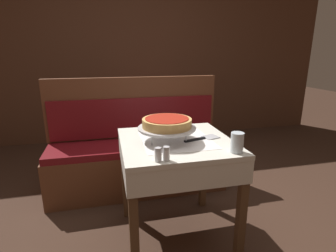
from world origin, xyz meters
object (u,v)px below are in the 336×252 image
object	(u,v)px
water_glass_near	(237,142)
condiment_caddy	(156,93)
booth_bench	(137,157)
salt_shaker	(158,154)
pizza_server	(203,138)
pepper_shaker	(166,153)
pizza_pan_stand	(167,128)
deep_dish_pizza	(167,123)
dining_table_rear	(152,102)
dining_table_front	(176,155)

from	to	relation	value
water_glass_near	condiment_caddy	xyz separation A→B (m)	(-0.10, 2.00, -0.01)
booth_bench	salt_shaker	distance (m)	1.17
pizza_server	pepper_shaker	bearing A→B (deg)	-137.55
salt_shaker	condiment_caddy	distance (m)	2.06
pizza_pan_stand	deep_dish_pizza	size ratio (longest dim) A/B	1.18
booth_bench	condiment_caddy	bearing A→B (deg)	68.87
dining_table_rear	pizza_server	xyz separation A→B (m)	(0.03, -1.80, 0.09)
dining_table_rear	salt_shaker	bearing A→B (deg)	-99.06
salt_shaker	pepper_shaker	distance (m)	0.04
dining_table_rear	pizza_pan_stand	xyz separation A→B (m)	(-0.21, -1.78, 0.16)
dining_table_front	condiment_caddy	bearing A→B (deg)	83.76
pizza_pan_stand	pizza_server	xyz separation A→B (m)	(0.24, -0.02, -0.08)
pizza_pan_stand	pizza_server	world-z (taller)	pizza_pan_stand
dining_table_rear	deep_dish_pizza	world-z (taller)	deep_dish_pizza
booth_bench	water_glass_near	xyz separation A→B (m)	(0.46, -1.05, 0.47)
pizza_pan_stand	dining_table_front	bearing A→B (deg)	0.25
dining_table_front	booth_bench	world-z (taller)	booth_bench
salt_shaker	condiment_caddy	bearing A→B (deg)	79.62
dining_table_front	water_glass_near	xyz separation A→B (m)	(0.28, -0.29, 0.17)
dining_table_front	deep_dish_pizza	bearing A→B (deg)	-179.75
dining_table_rear	pizza_server	world-z (taller)	pizza_server
pepper_shaker	condiment_caddy	world-z (taller)	condiment_caddy
booth_bench	dining_table_front	bearing A→B (deg)	-76.90
dining_table_front	water_glass_near	world-z (taller)	water_glass_near
dining_table_front	pizza_pan_stand	size ratio (longest dim) A/B	1.97
dining_table_rear	pizza_pan_stand	world-z (taller)	pizza_pan_stand
pizza_server	pizza_pan_stand	bearing A→B (deg)	174.60
booth_bench	pizza_pan_stand	size ratio (longest dim) A/B	4.36
pizza_server	booth_bench	bearing A→B (deg)	114.14
dining_table_front	dining_table_rear	size ratio (longest dim) A/B	0.85
booth_bench	pizza_pan_stand	world-z (taller)	booth_bench
booth_bench	pizza_server	distance (m)	0.96
pizza_pan_stand	condiment_caddy	xyz separation A→B (m)	(0.25, 1.71, -0.04)
dining_table_front	dining_table_rear	distance (m)	1.78
booth_bench	pizza_server	world-z (taller)	booth_bench
dining_table_front	pizza_server	xyz separation A→B (m)	(0.18, -0.02, 0.11)
condiment_caddy	water_glass_near	bearing A→B (deg)	-87.25
pizza_pan_stand	condiment_caddy	world-z (taller)	condiment_caddy
salt_shaker	pizza_pan_stand	bearing A→B (deg)	68.85
condiment_caddy	deep_dish_pizza	bearing A→B (deg)	-98.33
dining_table_rear	condiment_caddy	distance (m)	0.15
dining_table_rear	booth_bench	distance (m)	1.11
pizza_server	deep_dish_pizza	bearing A→B (deg)	174.60
deep_dish_pizza	dining_table_front	bearing A→B (deg)	0.25
booth_bench	salt_shaker	size ratio (longest dim) A/B	22.09
dining_table_front	pepper_shaker	bearing A→B (deg)	-114.04
pizza_pan_stand	pepper_shaker	distance (m)	0.32
booth_bench	condiment_caddy	world-z (taller)	booth_bench
pizza_server	dining_table_rear	bearing A→B (deg)	90.82
dining_table_front	dining_table_rear	world-z (taller)	dining_table_rear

